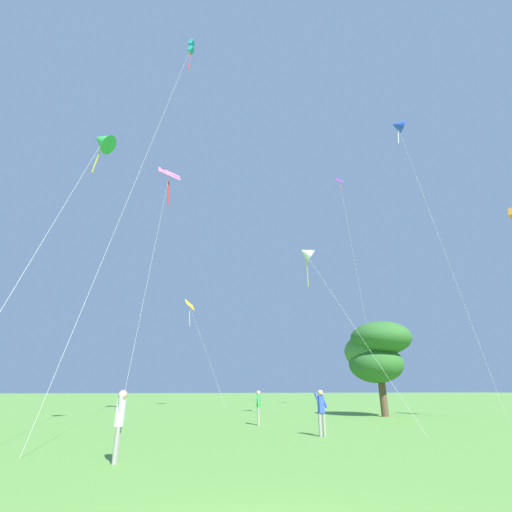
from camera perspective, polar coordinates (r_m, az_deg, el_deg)
kite_yellow_diamond at (r=44.04m, az=-10.38°, el=-8.40°), size 4.41×7.19×12.03m
kite_white_distant at (r=27.50m, az=7.95°, el=0.44°), size 1.37×10.61×12.18m
kite_pink_low at (r=33.09m, az=-13.70°, el=11.43°), size 2.00×9.93×20.58m
kite_green_small at (r=22.54m, az=-23.23°, el=16.40°), size 1.61×10.73×15.43m
kite_blue_delta at (r=44.95m, az=21.56°, el=18.67°), size 2.65×8.22×29.98m
kite_teal_box at (r=34.06m, az=-10.40°, el=29.53°), size 3.89×10.24×28.82m
kite_purple_streamer at (r=52.34m, az=13.55°, el=9.51°), size 2.02×6.81×30.51m
person_far_back at (r=11.02m, az=-20.79°, el=-22.96°), size 0.24×0.57×1.76m
person_near_tree at (r=16.23m, az=10.30°, el=-22.66°), size 0.57×0.24×1.76m
person_in_blue_jacket at (r=20.92m, az=0.40°, el=-22.46°), size 0.26×0.55×1.72m
tree_left_oak at (r=28.71m, az=18.46°, el=-14.11°), size 4.47×4.82×6.51m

